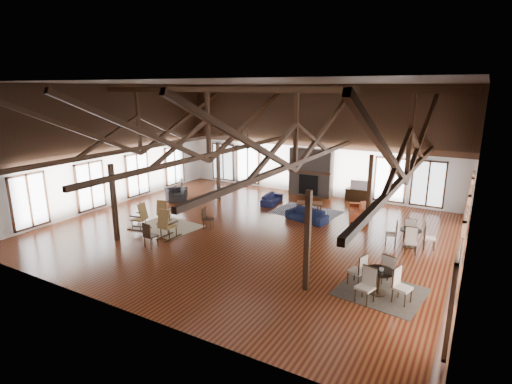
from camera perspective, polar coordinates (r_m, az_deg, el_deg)
The scene contains 31 objects.
floor at distance 16.83m, azimuth -0.90°, elevation -5.56°, with size 16.00×16.00×0.00m, color brown.
ceiling at distance 15.80m, azimuth -0.99°, elevation 15.32°, with size 16.00×14.00×0.02m, color black.
wall_back at distance 22.29m, azimuth 8.32°, elevation 7.25°, with size 16.00×0.02×6.00m, color white.
wall_front at distance 10.77m, azimuth -20.23°, elevation -1.43°, with size 16.00×0.02×6.00m, color white.
wall_left at distance 21.21m, azimuth -20.00°, elevation 6.15°, with size 0.02×14.00×6.00m, color white.
wall_right at distance 13.89m, azimuth 28.81°, elevation 1.12°, with size 0.02×14.00×6.00m, color white.
roof_truss at distance 15.90m, azimuth -0.95°, elevation 8.20°, with size 15.60×14.07×3.14m.
post_grid at distance 16.37m, azimuth -0.92°, elevation -0.54°, with size 8.16×7.16×3.05m.
fireplace at distance 22.27m, azimuth 7.85°, elevation 2.79°, with size 2.50×0.69×2.60m.
ceiling_fan at distance 14.83m, azimuth -1.25°, elevation 6.58°, with size 1.60×1.60×0.75m.
sofa_navy_front at distance 18.09m, azimuth 7.26°, elevation -3.30°, with size 1.90×0.74×0.55m, color black.
sofa_navy_left at distance 20.69m, azimuth 2.28°, elevation -0.98°, with size 0.65×1.66×0.48m, color #15173A.
sofa_orange at distance 19.17m, azimuth 14.35°, elevation -2.58°, with size 0.76×1.96×0.57m, color #A5431F.
coffee_table at distance 19.40m, azimuth 7.66°, elevation -1.66°, with size 1.35×1.00×0.47m.
vase at distance 19.37m, azimuth 7.75°, elevation -1.24°, with size 0.17×0.17×0.18m, color #B2B2B2.
armchair at distance 21.60m, azimuth -11.40°, elevation -0.35°, with size 1.01×0.88×0.65m, color #252527.
side_table_lamp at distance 22.29m, azimuth -10.52°, elevation 0.37°, with size 0.42×0.42×1.07m.
rocking_chair_a at distance 18.11m, azimuth -13.16°, elevation -2.82°, with size 0.69×0.92×1.06m.
rocking_chair_b at distance 16.19m, azimuth -12.71°, elevation -4.59°, with size 0.55×0.96×1.23m.
rocking_chair_c at distance 17.51m, azimuth -16.13°, elevation -3.45°, with size 0.98×0.66×1.16m.
side_chair_a at distance 17.10m, azimuth -7.15°, elevation -3.46°, with size 0.47×0.47×0.92m.
side_chair_b at distance 15.43m, azimuth -15.08°, elevation -5.74°, with size 0.45×0.45×0.98m.
cafe_table_near at distance 12.32m, azimuth 17.13°, elevation -11.59°, with size 1.97×1.97×1.01m.
cafe_table_far at distance 16.13m, azimuth 21.16°, elevation -5.74°, with size 1.84×1.84×0.94m.
cup_near at distance 12.17m, azimuth 17.49°, elevation -10.53°, with size 0.13×0.13×0.10m, color #B2B2B2.
cup_far at distance 16.04m, azimuth 21.47°, elevation -4.90°, with size 0.13×0.13×0.10m, color #B2B2B2.
tv_console at distance 21.75m, azimuth 14.38°, elevation -0.45°, with size 1.28×0.48×0.64m, color black.
television at distance 21.61m, azimuth 14.53°, elevation 1.01°, with size 0.88×0.12×0.51m, color #B2B2B2.
rug_tan at distance 17.73m, azimuth -12.55°, elevation -4.84°, with size 2.63×2.07×0.01m, color tan.
rug_navy at distance 19.42m, azimuth 7.17°, elevation -2.87°, with size 2.98×2.24×0.01m, color #181D43.
rug_dark at distance 12.64m, azimuth 17.40°, elevation -13.44°, with size 2.33×2.12×0.01m, color black.
Camera 1 is at (8.04, -13.60, 5.82)m, focal length 28.00 mm.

